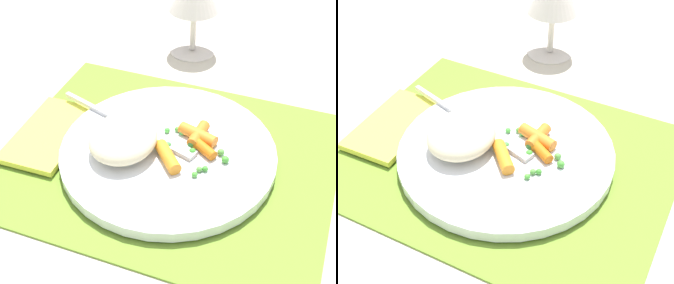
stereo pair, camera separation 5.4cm
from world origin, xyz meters
The scene contains 8 objects.
ground_plane centered at (0.00, 0.00, 0.00)m, with size 2.40×2.40×0.00m, color beige.
placemat centered at (0.00, 0.00, 0.00)m, with size 0.40×0.33×0.01m, color olive.
plate centered at (0.00, 0.00, 0.01)m, with size 0.26×0.26×0.01m, color white.
rice_mound centered at (-0.05, -0.02, 0.04)m, with size 0.08×0.09×0.04m, color beige.
carrot_portion centered at (0.02, 0.01, 0.03)m, with size 0.08×0.10×0.02m.
pea_scatter centered at (0.03, 0.00, 0.02)m, with size 0.09×0.09×0.01m.
fork centered at (-0.05, 0.01, 0.02)m, with size 0.21×0.08×0.01m.
napkin centered at (-0.16, -0.02, 0.01)m, with size 0.08×0.13×0.01m, color #EAE54C.
Camera 1 is at (0.16, -0.42, 0.42)m, focal length 52.61 mm.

